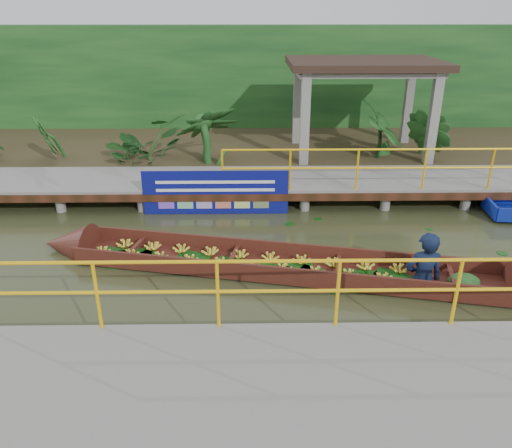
{
  "coord_description": "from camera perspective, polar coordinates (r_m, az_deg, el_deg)",
  "views": [
    {
      "loc": [
        -0.38,
        -8.73,
        4.71
      ],
      "look_at": [
        -0.24,
        0.5,
        0.6
      ],
      "focal_mm": 35.0,
      "sensor_mm": 36.0,
      "label": 1
    }
  ],
  "objects": [
    {
      "name": "far_dock",
      "position": [
        12.88,
        0.94,
        4.8
      ],
      "size": [
        16.0,
        2.06,
        1.66
      ],
      "color": "gray",
      "rests_on": "ground"
    },
    {
      "name": "blue_banner",
      "position": [
        11.98,
        -4.64,
        3.62
      ],
      "size": [
        3.48,
        0.04,
        1.09
      ],
      "color": "navy",
      "rests_on": "ground"
    },
    {
      "name": "near_dock",
      "position": [
        6.47,
        12.4,
        -19.62
      ],
      "size": [
        18.0,
        2.4,
        1.73
      ],
      "color": "gray",
      "rests_on": "ground"
    },
    {
      "name": "vendor_boat",
      "position": [
        9.41,
        5.72,
        -4.19
      ],
      "size": [
        9.99,
        3.03,
        2.35
      ],
      "rotation": [
        0.0,
        0.0,
        -0.21
      ],
      "color": "#3A170F",
      "rests_on": "ground"
    },
    {
      "name": "tropical_plants",
      "position": [
        14.53,
        -6.37,
        9.85
      ],
      "size": [
        14.2,
        1.2,
        1.5
      ],
      "color": "#123916",
      "rests_on": "ground"
    },
    {
      "name": "ground",
      "position": [
        9.93,
        1.41,
        -4.33
      ],
      "size": [
        80.0,
        80.0,
        0.0
      ],
      "primitive_type": "plane",
      "color": "#292E17",
      "rests_on": "ground"
    },
    {
      "name": "foliage_backdrop",
      "position": [
        18.93,
        0.28,
        15.75
      ],
      "size": [
        30.0,
        0.8,
        4.0
      ],
      "primitive_type": "cube",
      "color": "#123916",
      "rests_on": "ground"
    },
    {
      "name": "land_strip",
      "position": [
        16.85,
        0.44,
        8.54
      ],
      "size": [
        30.0,
        8.0,
        0.45
      ],
      "primitive_type": "cube",
      "color": "#322919",
      "rests_on": "ground"
    },
    {
      "name": "pavilion",
      "position": [
        15.52,
        12.2,
        16.47
      ],
      "size": [
        4.4,
        3.0,
        3.0
      ],
      "color": "gray",
      "rests_on": "ground"
    }
  ]
}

